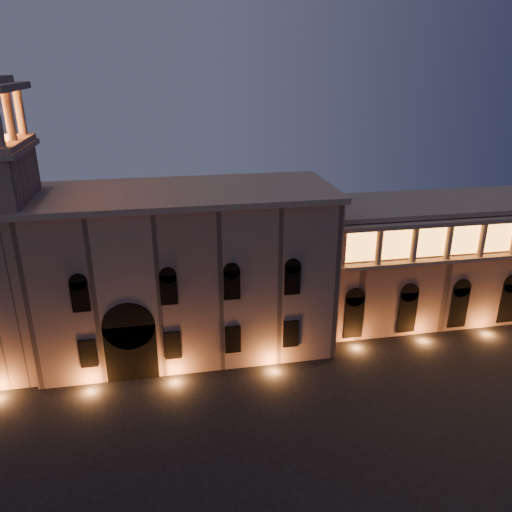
% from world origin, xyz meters
% --- Properties ---
extents(ground, '(160.00, 160.00, 0.00)m').
position_xyz_m(ground, '(0.00, 0.00, 0.00)').
color(ground, black).
rests_on(ground, ground).
extents(government_building, '(30.80, 12.80, 17.60)m').
position_xyz_m(government_building, '(-2.08, 21.93, 8.77)').
color(government_building, '#8D6C5C').
rests_on(government_building, ground).
extents(colonnade_wing, '(40.60, 11.50, 14.50)m').
position_xyz_m(colonnade_wing, '(32.00, 23.92, 7.33)').
color(colonnade_wing, '#876757').
rests_on(colonnade_wing, ground).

